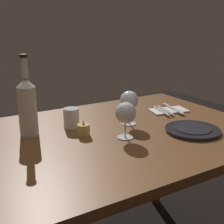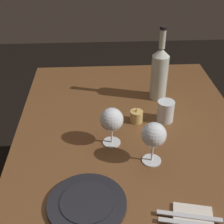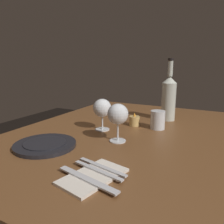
{
  "view_description": "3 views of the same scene",
  "coord_description": "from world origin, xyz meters",
  "px_view_note": "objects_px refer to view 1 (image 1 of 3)",
  "views": [
    {
      "loc": [
        -0.61,
        -1.04,
        1.19
      ],
      "look_at": [
        -0.05,
        -0.09,
        0.86
      ],
      "focal_mm": 48.94,
      "sensor_mm": 36.0,
      "label": 1
    },
    {
      "loc": [
        0.91,
        -0.13,
        1.46
      ],
      "look_at": [
        -0.06,
        -0.08,
        0.82
      ],
      "focal_mm": 49.51,
      "sensor_mm": 36.0,
      "label": 2
    },
    {
      "loc": [
        0.9,
        0.42,
        1.06
      ],
      "look_at": [
        -0.04,
        -0.06,
        0.82
      ],
      "focal_mm": 36.02,
      "sensor_mm": 36.0,
      "label": 3
    }
  ],
  "objects_px": {
    "wine_glass_right": "(129,101)",
    "folded_napkin": "(168,110)",
    "water_tumbler": "(71,119)",
    "wine_glass_left": "(125,114)",
    "fork_outer": "(161,111)",
    "dinner_plate": "(193,130)",
    "table_knife": "(173,108)",
    "wine_bottle": "(27,105)",
    "fork_inner": "(165,110)",
    "votive_candle": "(84,130)"
  },
  "relations": [
    {
      "from": "folded_napkin",
      "to": "fork_inner",
      "type": "xyz_separation_m",
      "value": [
        -0.03,
        0.0,
        0.01
      ]
    },
    {
      "from": "votive_candle",
      "to": "dinner_plate",
      "type": "relative_size",
      "value": 0.29
    },
    {
      "from": "wine_bottle",
      "to": "dinner_plate",
      "type": "distance_m",
      "value": 0.69
    },
    {
      "from": "wine_glass_left",
      "to": "dinner_plate",
      "type": "relative_size",
      "value": 0.63
    },
    {
      "from": "dinner_plate",
      "to": "fork_inner",
      "type": "height_order",
      "value": "dinner_plate"
    },
    {
      "from": "folded_napkin",
      "to": "wine_glass_right",
      "type": "bearing_deg",
      "value": -167.31
    },
    {
      "from": "wine_glass_left",
      "to": "fork_outer",
      "type": "bearing_deg",
      "value": 29.52
    },
    {
      "from": "wine_bottle",
      "to": "fork_inner",
      "type": "xyz_separation_m",
      "value": [
        0.69,
        -0.03,
        -0.12
      ]
    },
    {
      "from": "folded_napkin",
      "to": "fork_outer",
      "type": "distance_m",
      "value": 0.05
    },
    {
      "from": "fork_outer",
      "to": "table_knife",
      "type": "distance_m",
      "value": 0.08
    },
    {
      "from": "water_tumbler",
      "to": "dinner_plate",
      "type": "bearing_deg",
      "value": -36.73
    },
    {
      "from": "wine_glass_right",
      "to": "table_knife",
      "type": "distance_m",
      "value": 0.34
    },
    {
      "from": "folded_napkin",
      "to": "water_tumbler",
      "type": "bearing_deg",
      "value": 176.98
    },
    {
      "from": "votive_candle",
      "to": "wine_glass_right",
      "type": "bearing_deg",
      "value": 5.62
    },
    {
      "from": "dinner_plate",
      "to": "wine_glass_right",
      "type": "bearing_deg",
      "value": 129.11
    },
    {
      "from": "wine_glass_right",
      "to": "folded_napkin",
      "type": "distance_m",
      "value": 0.32
    },
    {
      "from": "dinner_plate",
      "to": "folded_napkin",
      "type": "relative_size",
      "value": 1.11
    },
    {
      "from": "wine_glass_left",
      "to": "fork_inner",
      "type": "bearing_deg",
      "value": 27.85
    },
    {
      "from": "table_knife",
      "to": "wine_glass_left",
      "type": "bearing_deg",
      "value": -155.28
    },
    {
      "from": "votive_candle",
      "to": "wine_bottle",
      "type": "bearing_deg",
      "value": 147.35
    },
    {
      "from": "folded_napkin",
      "to": "table_knife",
      "type": "bearing_deg",
      "value": -0.0
    },
    {
      "from": "wine_glass_right",
      "to": "fork_inner",
      "type": "distance_m",
      "value": 0.29
    },
    {
      "from": "wine_glass_right",
      "to": "folded_napkin",
      "type": "bearing_deg",
      "value": 12.69
    },
    {
      "from": "wine_glass_right",
      "to": "fork_outer",
      "type": "xyz_separation_m",
      "value": [
        0.24,
        0.07,
        -0.1
      ]
    },
    {
      "from": "water_tumbler",
      "to": "votive_candle",
      "type": "height_order",
      "value": "water_tumbler"
    },
    {
      "from": "water_tumbler",
      "to": "folded_napkin",
      "type": "height_order",
      "value": "water_tumbler"
    },
    {
      "from": "dinner_plate",
      "to": "table_knife",
      "type": "relative_size",
      "value": 1.11
    },
    {
      "from": "wine_glass_left",
      "to": "water_tumbler",
      "type": "distance_m",
      "value": 0.27
    },
    {
      "from": "wine_bottle",
      "to": "fork_outer",
      "type": "distance_m",
      "value": 0.68
    },
    {
      "from": "votive_candle",
      "to": "fork_inner",
      "type": "xyz_separation_m",
      "value": [
        0.51,
        0.09,
        -0.01
      ]
    },
    {
      "from": "water_tumbler",
      "to": "table_knife",
      "type": "bearing_deg",
      "value": -2.86
    },
    {
      "from": "wine_glass_right",
      "to": "water_tumbler",
      "type": "xyz_separation_m",
      "value": [
        -0.24,
        0.09,
        -0.07
      ]
    },
    {
      "from": "dinner_plate",
      "to": "fork_outer",
      "type": "xyz_separation_m",
      "value": [
        0.06,
        0.29,
        0.0
      ]
    },
    {
      "from": "wine_glass_left",
      "to": "dinner_plate",
      "type": "bearing_deg",
      "value": -17.15
    },
    {
      "from": "fork_inner",
      "to": "water_tumbler",
      "type": "bearing_deg",
      "value": 176.83
    },
    {
      "from": "table_knife",
      "to": "folded_napkin",
      "type": "bearing_deg",
      "value": 180.0
    },
    {
      "from": "wine_glass_left",
      "to": "fork_outer",
      "type": "height_order",
      "value": "wine_glass_left"
    },
    {
      "from": "wine_glass_right",
      "to": "folded_napkin",
      "type": "height_order",
      "value": "wine_glass_right"
    },
    {
      "from": "wine_glass_left",
      "to": "table_knife",
      "type": "relative_size",
      "value": 0.7
    },
    {
      "from": "wine_bottle",
      "to": "table_knife",
      "type": "relative_size",
      "value": 1.58
    },
    {
      "from": "water_tumbler",
      "to": "fork_inner",
      "type": "height_order",
      "value": "water_tumbler"
    },
    {
      "from": "wine_glass_right",
      "to": "votive_candle",
      "type": "xyz_separation_m",
      "value": [
        -0.24,
        -0.02,
        -0.09
      ]
    },
    {
      "from": "folded_napkin",
      "to": "fork_inner",
      "type": "distance_m",
      "value": 0.03
    },
    {
      "from": "folded_napkin",
      "to": "fork_outer",
      "type": "bearing_deg",
      "value": 180.0
    },
    {
      "from": "wine_glass_left",
      "to": "wine_glass_right",
      "type": "distance_m",
      "value": 0.17
    },
    {
      "from": "fork_outer",
      "to": "water_tumbler",
      "type": "bearing_deg",
      "value": 176.67
    },
    {
      "from": "wine_bottle",
      "to": "folded_napkin",
      "type": "bearing_deg",
      "value": -2.49
    },
    {
      "from": "votive_candle",
      "to": "folded_napkin",
      "type": "bearing_deg",
      "value": 9.54
    },
    {
      "from": "fork_inner",
      "to": "table_knife",
      "type": "xyz_separation_m",
      "value": [
        0.05,
        -0.0,
        0.0
      ]
    },
    {
      "from": "wine_glass_right",
      "to": "water_tumbler",
      "type": "height_order",
      "value": "wine_glass_right"
    }
  ]
}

